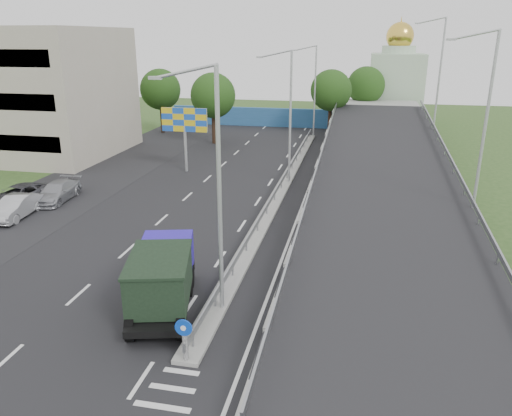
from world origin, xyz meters
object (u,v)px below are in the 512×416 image
(lamp_post_mid, at_px, (288,111))
(parked_car_c, at_px, (18,196))
(lamp_post_near, at_px, (214,181))
(lamp_post_far, at_px, (313,86))
(parked_car_b, at_px, (16,207))
(church, at_px, (396,82))
(parked_car_d, at_px, (57,192))
(sign_bollard, at_px, (185,340))
(dump_truck, at_px, (163,276))
(billboard, at_px, (185,123))

(lamp_post_mid, bearing_deg, parked_car_c, -152.14)
(lamp_post_near, bearing_deg, lamp_post_far, 90.00)
(parked_car_b, bearing_deg, church, 55.24)
(lamp_post_far, bearing_deg, parked_car_d, -119.06)
(sign_bollard, relative_size, parked_car_c, 0.33)
(sign_bollard, height_order, dump_truck, dump_truck)
(billboard, xyz_separation_m, dump_truck, (6.75, -22.21, -2.67))
(lamp_post_near, bearing_deg, billboard, 112.49)
(sign_bollard, relative_size, lamp_post_far, 0.17)
(lamp_post_mid, height_order, parked_car_d, lamp_post_mid)
(sign_bollard, bearing_deg, parked_car_b, 142.05)
(lamp_post_far, distance_m, parked_car_c, 34.43)
(church, bearing_deg, billboard, -120.70)
(lamp_post_mid, height_order, church, church)
(lamp_post_near, xyz_separation_m, lamp_post_far, (0.00, 40.00, 0.00))
(sign_bollard, height_order, lamp_post_far, lamp_post_far)
(lamp_post_mid, bearing_deg, billboard, 167.62)
(lamp_post_mid, bearing_deg, sign_bollard, -90.26)
(parked_car_d, bearing_deg, billboard, 52.88)
(lamp_post_mid, bearing_deg, dump_truck, -96.65)
(billboard, bearing_deg, church, 59.30)
(dump_truck, relative_size, parked_car_c, 1.31)
(parked_car_d, bearing_deg, lamp_post_mid, 22.43)
(dump_truck, relative_size, parked_car_b, 1.52)
(church, distance_m, dump_truck, 55.70)
(dump_truck, bearing_deg, parked_car_b, 132.67)
(parked_car_b, bearing_deg, parked_car_d, 75.61)
(sign_bollard, xyz_separation_m, lamp_post_far, (0.11, 43.83, 4.77))
(parked_car_d, bearing_deg, parked_car_c, -147.98)
(sign_bollard, distance_m, church, 58.84)
(lamp_post_near, distance_m, parked_car_c, 21.14)
(billboard, bearing_deg, parked_car_d, -122.92)
(lamp_post_near, xyz_separation_m, parked_car_b, (-16.01, 8.58, -5.09))
(billboard, bearing_deg, parked_car_c, -126.63)
(parked_car_c, distance_m, parked_car_d, 2.54)
(lamp_post_near, xyz_separation_m, parked_car_c, (-17.46, 10.77, -5.11))
(parked_car_b, xyz_separation_m, parked_car_d, (0.61, 3.70, -0.03))
(sign_bollard, height_order, lamp_post_mid, lamp_post_mid)
(lamp_post_near, relative_size, parked_car_c, 2.01)
(lamp_post_mid, height_order, dump_truck, lamp_post_mid)
(sign_bollard, relative_size, billboard, 0.30)
(parked_car_b, bearing_deg, dump_truck, -37.82)
(dump_truck, bearing_deg, lamp_post_far, 72.07)
(sign_bollard, distance_m, parked_car_b, 20.17)
(lamp_post_near, xyz_separation_m, parked_car_d, (-15.41, 12.27, -5.13))
(lamp_post_near, height_order, parked_car_c, lamp_post_near)
(church, relative_size, billboard, 2.51)
(lamp_post_far, bearing_deg, lamp_post_near, -90.00)
(lamp_post_near, height_order, billboard, lamp_post_near)
(sign_bollard, height_order, parked_car_c, sign_bollard)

